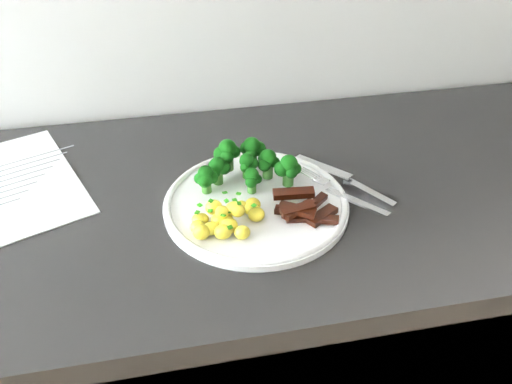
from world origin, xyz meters
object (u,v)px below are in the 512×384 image
Objects in this scene: recipe_paper at (8,186)px; broccoli at (245,163)px; fork at (344,194)px; knife at (356,185)px; plate at (256,203)px; beef_strips at (304,209)px; counter at (198,370)px; potatoes at (226,219)px.

recipe_paper is 0.40m from broccoli.
fork is at bearing -28.42° from broccoli.
knife is at bearing -14.66° from broccoli.
plate is 0.14m from fork.
recipe_paper is 0.50m from beef_strips.
plate is at bearing -84.04° from broccoli.
beef_strips reaches higher than fork.
fork is 0.92× the size of knife.
fork reaches higher than plate.
fork is (0.14, -0.02, 0.01)m from plate.
counter is at bearing -167.24° from broccoli.
recipe_paper is 3.15× the size of potatoes.
recipe_paper is 3.70× the size of beef_strips.
potatoes is at bearing -164.89° from knife.
counter is at bearing 156.11° from beef_strips.
beef_strips is (0.07, -0.05, 0.01)m from plate.
broccoli reaches higher than knife.
broccoli is 0.12m from potatoes.
counter is 6.54× the size of recipe_paper.
counter is at bearing -19.60° from recipe_paper.
potatoes is (-0.05, -0.11, -0.02)m from broccoli.
plate is at bearing 40.95° from potatoes.
counter is at bearing 126.81° from potatoes.
broccoli is (0.11, 0.03, 0.49)m from counter.
broccoli is at bearing 12.76° from counter.
recipe_paper is at bearing 151.96° from potatoes.
beef_strips is at bearing -23.89° from counter.
broccoli is at bearing 165.34° from knife.
recipe_paper is at bearing 167.92° from knife.
potatoes is at bearing -178.95° from beef_strips.
broccoli is 1.12× the size of fork.
broccoli is (-0.01, 0.06, 0.04)m from plate.
broccoli is at bearing 151.58° from fork.
beef_strips is (0.12, 0.00, -0.00)m from potatoes.
broccoli reaches higher than plate.
recipe_paper is at bearing 158.69° from beef_strips.
plate reaches higher than counter.
recipe_paper is 0.42m from plate.
potatoes reaches higher than counter.
broccoli reaches higher than recipe_paper.
fork is 0.05m from knife.
potatoes is 1.17× the size of beef_strips.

